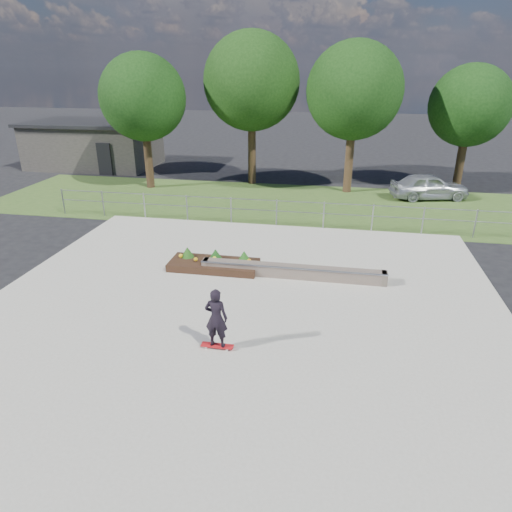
{
  "coord_description": "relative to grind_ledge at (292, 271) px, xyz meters",
  "views": [
    {
      "loc": [
        2.49,
        -11.04,
        6.44
      ],
      "look_at": [
        0.2,
        1.5,
        1.1
      ],
      "focal_mm": 32.0,
      "sensor_mm": 36.0,
      "label": 1
    }
  ],
  "objects": [
    {
      "name": "tree_far_left",
      "position": [
        -9.23,
        10.6,
        4.59
      ],
      "size": [
        4.55,
        4.55,
        7.15
      ],
      "color": "#301F13",
      "rests_on": "ground"
    },
    {
      "name": "parked_car",
      "position": [
        5.93,
        10.9,
        0.4
      ],
      "size": [
        4.13,
        2.38,
        1.32
      ],
      "primitive_type": "imported",
      "rotation": [
        0.0,
        0.0,
        1.79
      ],
      "color": "#A6AAB0",
      "rests_on": "ground"
    },
    {
      "name": "building",
      "position": [
        -15.22,
        15.6,
        1.25
      ],
      "size": [
        8.4,
        5.4,
        3.0
      ],
      "color": "#322F2C",
      "rests_on": "ground"
    },
    {
      "name": "ground",
      "position": [
        -1.23,
        -2.4,
        -0.26
      ],
      "size": [
        120.0,
        120.0,
        0.0
      ],
      "primitive_type": "plane",
      "color": "black",
      "rests_on": "ground"
    },
    {
      "name": "tree_far_right",
      "position": [
        7.77,
        13.1,
        4.21
      ],
      "size": [
        4.2,
        4.2,
        6.6
      ],
      "color": "#312113",
      "rests_on": "ground"
    },
    {
      "name": "tree_mid_right",
      "position": [
        1.77,
        11.6,
        4.97
      ],
      "size": [
        4.9,
        4.9,
        7.7
      ],
      "color": "#372416",
      "rests_on": "ground"
    },
    {
      "name": "grass_verge",
      "position": [
        -1.23,
        8.6,
        -0.25
      ],
      "size": [
        30.0,
        8.0,
        0.02
      ],
      "primitive_type": "cube",
      "color": "#375221",
      "rests_on": "ground"
    },
    {
      "name": "planter_bed",
      "position": [
        -2.68,
        0.27,
        -0.02
      ],
      "size": [
        3.0,
        1.2,
        0.61
      ],
      "color": "black",
      "rests_on": "concrete_slab"
    },
    {
      "name": "grind_ledge",
      "position": [
        0.0,
        0.0,
        0.0
      ],
      "size": [
        6.0,
        0.44,
        0.43
      ],
      "color": "brown",
      "rests_on": "concrete_slab"
    },
    {
      "name": "concrete_slab",
      "position": [
        -1.23,
        -2.4,
        -0.23
      ],
      "size": [
        15.0,
        15.0,
        0.06
      ],
      "primitive_type": "cube",
      "color": "#A9A596",
      "rests_on": "ground"
    },
    {
      "name": "fence",
      "position": [
        -1.23,
        5.1,
        0.51
      ],
      "size": [
        20.06,
        0.06,
        1.2
      ],
      "color": "gray",
      "rests_on": "ground"
    },
    {
      "name": "skateboarder",
      "position": [
        -1.36,
        -4.36,
        0.63
      ],
      "size": [
        0.8,
        0.39,
        1.61
      ],
      "color": "silver",
      "rests_on": "concrete_slab"
    },
    {
      "name": "tree_mid_left",
      "position": [
        -3.73,
        12.6,
        5.34
      ],
      "size": [
        5.25,
        5.25,
        8.25
      ],
      "color": "#332214",
      "rests_on": "ground"
    }
  ]
}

